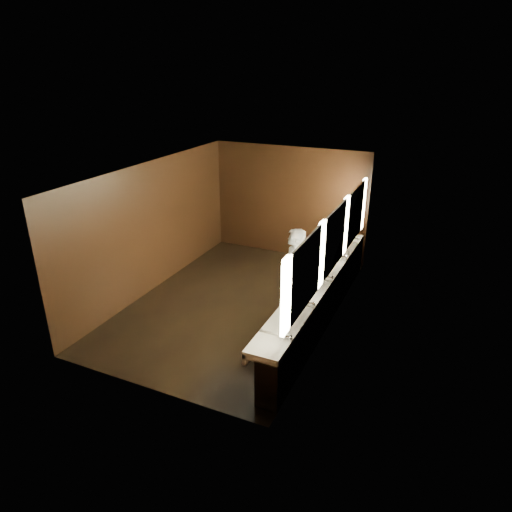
% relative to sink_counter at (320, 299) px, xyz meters
% --- Properties ---
extents(floor, '(6.00, 6.00, 0.00)m').
position_rel_sink_counter_xyz_m(floor, '(-1.79, 0.00, -0.50)').
color(floor, black).
rests_on(floor, ground).
extents(ceiling, '(4.00, 6.00, 0.02)m').
position_rel_sink_counter_xyz_m(ceiling, '(-1.79, 0.00, 2.30)').
color(ceiling, '#2D2D2B').
rests_on(ceiling, wall_back).
extents(wall_back, '(4.00, 0.02, 2.80)m').
position_rel_sink_counter_xyz_m(wall_back, '(-1.79, 3.00, 0.90)').
color(wall_back, black).
rests_on(wall_back, floor).
extents(wall_front, '(4.00, 0.02, 2.80)m').
position_rel_sink_counter_xyz_m(wall_front, '(-1.79, -3.00, 0.90)').
color(wall_front, black).
rests_on(wall_front, floor).
extents(wall_left, '(0.02, 6.00, 2.80)m').
position_rel_sink_counter_xyz_m(wall_left, '(-3.79, 0.00, 0.90)').
color(wall_left, black).
rests_on(wall_left, floor).
extents(wall_right, '(0.02, 6.00, 2.80)m').
position_rel_sink_counter_xyz_m(wall_right, '(0.21, 0.00, 0.90)').
color(wall_right, black).
rests_on(wall_right, floor).
extents(sink_counter, '(0.55, 5.40, 1.01)m').
position_rel_sink_counter_xyz_m(sink_counter, '(0.00, 0.00, 0.00)').
color(sink_counter, black).
rests_on(sink_counter, floor).
extents(mirror_band, '(0.06, 5.03, 1.15)m').
position_rel_sink_counter_xyz_m(mirror_band, '(0.19, -0.00, 1.25)').
color(mirror_band, '#FFF7C4').
rests_on(mirror_band, wall_right).
extents(person, '(0.53, 0.72, 1.83)m').
position_rel_sink_counter_xyz_m(person, '(-0.57, -0.00, 0.42)').
color(person, '#88A4CB').
rests_on(person, floor).
extents(trash_bin, '(0.48, 0.48, 0.56)m').
position_rel_sink_counter_xyz_m(trash_bin, '(-0.22, -1.34, -0.21)').
color(trash_bin, black).
rests_on(trash_bin, floor).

